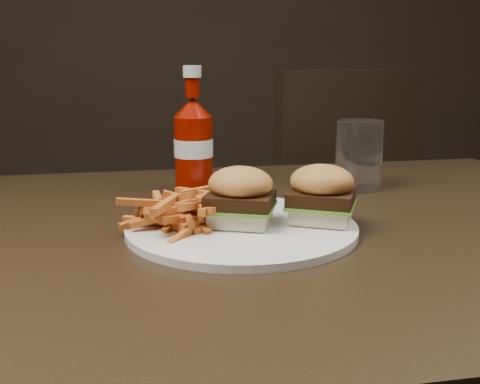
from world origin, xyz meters
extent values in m
cube|color=black|center=(0.00, 0.00, 0.73)|extent=(1.20, 0.80, 0.04)
cube|color=black|center=(0.32, 0.80, 0.43)|extent=(0.61, 0.61, 0.05)
cylinder|color=white|center=(-0.01, -0.03, 0.76)|extent=(0.30, 0.30, 0.01)
cube|color=#C8AE95|center=(-0.01, -0.03, 0.77)|extent=(0.09, 0.09, 0.02)
cube|color=#C9AF97|center=(0.09, -0.04, 0.77)|extent=(0.10, 0.10, 0.02)
cylinder|color=#7C0C00|center=(-0.04, 0.21, 0.81)|extent=(0.08, 0.08, 0.13)
cylinder|color=white|center=(0.23, 0.17, 0.81)|extent=(0.09, 0.09, 0.12)
camera|label=1|loc=(-0.14, -0.72, 0.97)|focal=42.00mm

